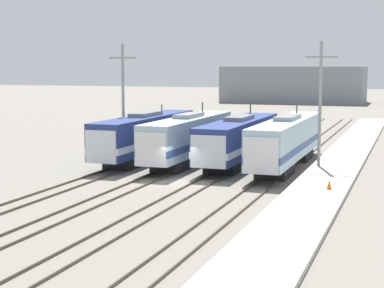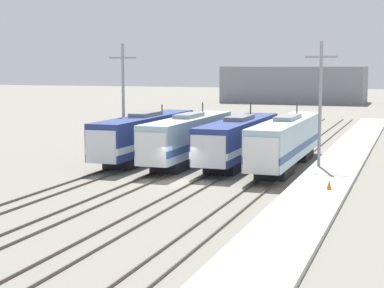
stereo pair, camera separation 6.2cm
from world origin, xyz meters
TOP-DOWN VIEW (x-y plane):
  - ground_plane at (0.00, 0.00)m, footprint 400.00×400.00m
  - rail_pair_far_left at (-6.46, 0.00)m, footprint 1.51×120.00m
  - rail_pair_center_left at (-2.15, 0.00)m, footprint 1.51×120.00m
  - rail_pair_center_right at (2.15, 0.00)m, footprint 1.51×120.00m
  - rail_pair_far_right at (6.46, 0.00)m, footprint 1.51×120.00m
  - locomotive_far_left at (-6.46, 8.87)m, footprint 2.89×17.83m
  - locomotive_center_left at (-2.15, 8.32)m, footprint 2.77×17.40m
  - locomotive_center_right at (2.15, 9.45)m, footprint 3.02×17.83m
  - locomotive_far_right at (6.46, 8.89)m, footprint 2.81×19.64m
  - catenary_tower_left at (-8.51, 8.97)m, footprint 2.62×0.27m
  - catenary_tower_right at (9.19, 8.97)m, footprint 2.62×0.27m
  - platform at (10.53, 0.00)m, footprint 4.00×120.00m
  - traffic_cone at (11.31, -0.94)m, footprint 0.36×0.36m
  - depot_building at (-10.39, 105.86)m, footprint 32.06×15.34m

SIDE VIEW (x-z plane):
  - ground_plane at x=0.00m, z-range 0.00..0.00m
  - rail_pair_far_left at x=-6.46m, z-range 0.00..0.15m
  - rail_pair_center_left at x=-2.15m, z-range 0.00..0.15m
  - rail_pair_center_right at x=2.15m, z-range 0.00..0.15m
  - rail_pair_far_right at x=6.46m, z-range 0.00..0.15m
  - platform at x=10.53m, z-range 0.00..0.30m
  - traffic_cone at x=11.31m, z-range 0.30..0.94m
  - locomotive_center_right at x=2.15m, z-range -0.41..4.75m
  - locomotive_far_left at x=-6.46m, z-range -0.17..4.65m
  - locomotive_center_left at x=-2.15m, z-range -0.33..4.83m
  - locomotive_far_right at x=6.46m, z-range -0.37..4.88m
  - depot_building at x=-10.39m, z-range 0.00..8.35m
  - catenary_tower_left at x=-8.51m, z-range 0.33..10.83m
  - catenary_tower_right at x=9.19m, z-range 0.33..10.83m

